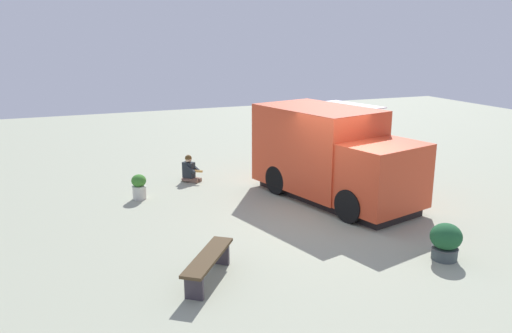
{
  "coord_description": "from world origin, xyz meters",
  "views": [
    {
      "loc": [
        -6.37,
        -10.69,
        4.49
      ],
      "look_at": [
        -1.73,
        0.75,
        1.28
      ],
      "focal_mm": 35.81,
      "sensor_mm": 36.0,
      "label": 1
    }
  ],
  "objects": [
    {
      "name": "ground_plane",
      "position": [
        0.0,
        0.0,
        0.0
      ],
      "size": [
        40.0,
        40.0,
        0.0
      ],
      "primitive_type": "plane",
      "color": "#9BA087"
    },
    {
      "name": "food_truck",
      "position": [
        0.74,
        1.27,
        1.19
      ],
      "size": [
        3.34,
        5.24,
        2.51
      ],
      "color": "#D24224",
      "rests_on": "ground_plane"
    },
    {
      "name": "person_customer",
      "position": [
        -2.5,
        4.41,
        0.33
      ],
      "size": [
        0.7,
        0.73,
        0.84
      ],
      "color": "brown",
      "rests_on": "ground_plane"
    },
    {
      "name": "planter_flowering_near",
      "position": [
        0.86,
        -3.16,
        0.41
      ],
      "size": [
        0.64,
        0.64,
        0.77
      ],
      "color": "#404B4C",
      "rests_on": "ground_plane"
    },
    {
      "name": "planter_flowering_far",
      "position": [
        -4.27,
        3.21,
        0.37
      ],
      "size": [
        0.41,
        0.41,
        0.71
      ],
      "color": "beige",
      "rests_on": "ground_plane"
    },
    {
      "name": "plaza_bench",
      "position": [
        -3.9,
        -2.24,
        0.39
      ],
      "size": [
        1.41,
        1.7,
        0.51
      ],
      "color": "#493823",
      "rests_on": "ground_plane"
    }
  ]
}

